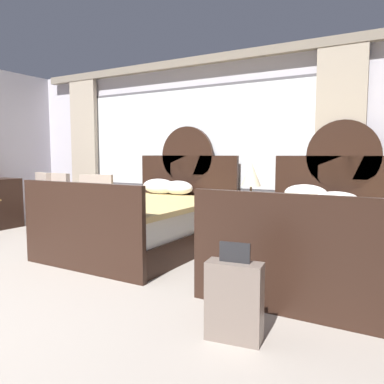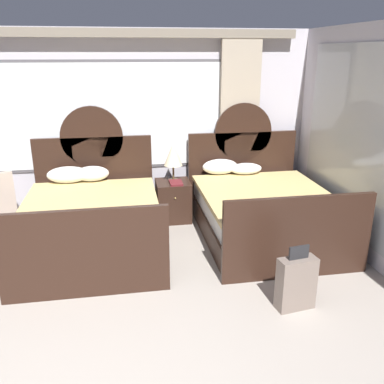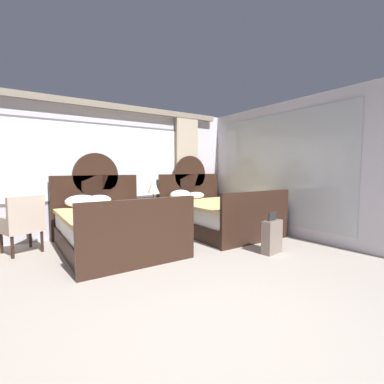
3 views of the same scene
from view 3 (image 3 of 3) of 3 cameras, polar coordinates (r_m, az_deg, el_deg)
name	(u,v)px [view 3 (image 3 of 3)]	position (r m, az deg, el deg)	size (l,w,h in m)	color
ground_plane	(218,326)	(2.62, 5.35, -26.10)	(24.00, 24.00, 0.00)	#9E9389
wall_back_window	(93,166)	(5.91, -19.98, 5.17)	(6.49, 0.22, 2.70)	silver
wall_right_mirror	(290,169)	(5.85, 19.82, 4.57)	(0.08, 4.60, 2.70)	silver
bed_near_window	(114,227)	(4.86, -16.02, -7.03)	(1.68, 2.25, 1.66)	black
bed_near_mirror	(217,215)	(5.93, 5.13, -4.76)	(1.68, 2.25, 1.66)	black
nightstand_between_beds	(154,218)	(5.97, -7.87, -5.39)	(0.49, 0.52, 0.59)	black
table_lamp_on_nightstand	(153,186)	(5.95, -8.05, 1.19)	(0.27, 0.27, 0.56)	brown
book_on_nightstand	(157,204)	(5.85, -7.21, -2.55)	(0.18, 0.26, 0.03)	maroon
armchair_by_window_left	(23,222)	(5.12, -31.76, -5.37)	(0.67, 0.67, 0.93)	#B29E8E
suitcase_on_floor	(272,237)	(4.60, 16.32, -8.90)	(0.39, 0.21, 0.66)	#75665B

